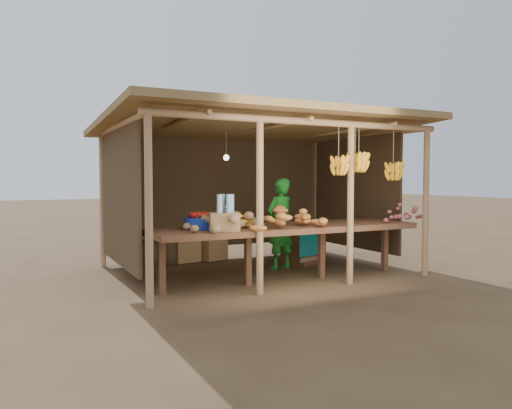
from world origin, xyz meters
name	(u,v)px	position (x,y,z in m)	size (l,w,h in m)	color
ground	(256,270)	(0.00, 0.00, 0.00)	(60.00, 60.00, 0.00)	brown
stall_structure	(260,150)	(0.09, 0.04, 1.92)	(4.70, 3.50, 2.43)	tan
counter	(286,230)	(0.00, -0.95, 0.74)	(3.90, 1.05, 0.80)	brown
potato_heap	(231,216)	(-0.96, -1.19, 0.99)	(1.09, 0.66, 0.37)	#98764E
sweet_potato_heap	(286,214)	(-0.18, -1.26, 0.98)	(1.12, 0.67, 0.36)	#BD6E30
onion_heap	(403,210)	(1.90, -1.24, 0.98)	(0.77, 0.46, 0.35)	#AF5556
banana_pile	(228,215)	(-0.88, -0.90, 0.98)	(0.66, 0.40, 0.35)	yellow
tomato_basin	(201,222)	(-1.26, -0.89, 0.89)	(0.43, 0.43, 0.23)	navy
bottle_box	(224,217)	(-1.08, -1.26, 0.98)	(0.43, 0.38, 0.46)	#9C7145
vendor	(280,224)	(0.41, -0.04, 0.73)	(0.54, 0.35, 1.47)	#1B7C21
tarp_crate	(303,244)	(1.04, 0.26, 0.33)	(0.84, 0.79, 0.81)	brown
carton_stack	(203,243)	(-0.45, 1.20, 0.33)	(1.05, 0.48, 0.74)	#9C7145
burlap_sacks	(159,251)	(-1.25, 1.17, 0.23)	(0.75, 0.39, 0.53)	#4B3723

